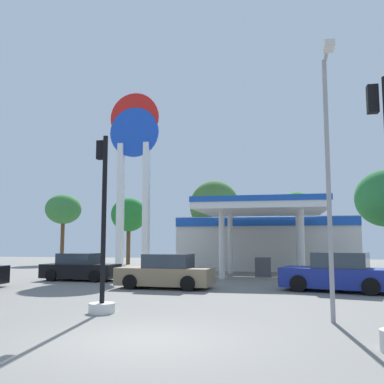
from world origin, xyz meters
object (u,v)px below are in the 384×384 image
object	(u,v)px
car_4	(80,268)
tree_1	(129,215)
tree_2	(214,206)
tree_0	(63,210)
station_pole_sign	(134,158)
corner_streetlamp	(328,159)
car_2	(338,274)
tree_3	(297,211)
traffic_signal_1	(102,257)
car_1	(166,273)

from	to	relation	value
car_4	tree_1	bearing A→B (deg)	101.23
tree_2	tree_0	bearing A→B (deg)	172.45
station_pole_sign	corner_streetlamp	xyz separation A→B (m)	(11.31, -17.37, -3.76)
car_2	car_4	bearing A→B (deg)	168.08
car_4	tree_2	size ratio (longest dim) A/B	0.57
station_pole_sign	tree_3	world-z (taller)	station_pole_sign
station_pole_sign	tree_1	distance (m)	10.28
station_pole_sign	traffic_signal_1	distance (m)	18.70
station_pole_sign	car_1	distance (m)	13.44
car_1	corner_streetlamp	bearing A→B (deg)	-49.27
tree_1	car_1	bearing A→B (deg)	-65.73
station_pole_sign	tree_0	xyz separation A→B (m)	(-10.13, 9.12, -2.83)
tree_2	car_4	bearing A→B (deg)	-108.95
traffic_signal_1	tree_2	distance (m)	24.29
car_2	tree_0	world-z (taller)	tree_0
car_4	corner_streetlamp	distance (m)	15.79
station_pole_sign	car_1	size ratio (longest dim) A/B	2.95
tree_2	corner_streetlamp	world-z (taller)	tree_2
car_2	traffic_signal_1	xyz separation A→B (m)	(-7.31, -6.94, 0.84)
car_2	tree_1	size ratio (longest dim) A/B	0.79
car_2	tree_0	distance (m)	29.75
car_4	car_2	bearing A→B (deg)	-11.92
station_pole_sign	car_2	size ratio (longest dim) A/B	2.65
car_2	tree_2	xyz separation A→B (m)	(-7.66, 17.10, 4.25)
tree_3	car_1	bearing A→B (deg)	-108.18
corner_streetlamp	car_2	bearing A→B (deg)	82.45
tree_2	corner_streetlamp	distance (m)	25.44
traffic_signal_1	corner_streetlamp	size ratio (longest dim) A/B	0.75
car_2	car_4	distance (m)	12.89
station_pole_sign	tree_2	distance (m)	9.02
car_2	tree_3	bearing A→B (deg)	92.79
car_4	corner_streetlamp	xyz separation A→B (m)	(11.63, -10.09, 3.49)
station_pole_sign	car_1	world-z (taller)	station_pole_sign
tree_0	corner_streetlamp	distance (m)	34.09
tree_1	tree_2	distance (m)	8.42
tree_3	corner_streetlamp	bearing A→B (deg)	-90.14
tree_2	tree_3	bearing A→B (deg)	15.39
car_1	tree_0	size ratio (longest dim) A/B	0.66
station_pole_sign	corner_streetlamp	size ratio (longest dim) A/B	1.84
traffic_signal_1	tree_0	size ratio (longest dim) A/B	0.79
tree_0	car_2	bearing A→B (deg)	-40.37
tree_0	tree_3	bearing A→B (deg)	-0.27
car_2	tree_3	size ratio (longest dim) A/B	0.76
tree_1	corner_streetlamp	bearing A→B (deg)	-60.61
car_4	tree_2	world-z (taller)	tree_2
car_4	traffic_signal_1	size ratio (longest dim) A/B	0.78
station_pole_sign	car_2	bearing A→B (deg)	-38.96
traffic_signal_1	tree_0	xyz separation A→B (m)	(-15.11, 26.00, 3.49)
station_pole_sign	tree_2	xyz separation A→B (m)	(4.64, 7.16, -2.92)
car_1	tree_3	xyz separation A→B (m)	(6.29, 19.15, 3.97)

